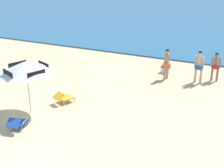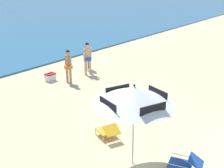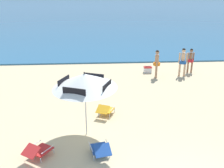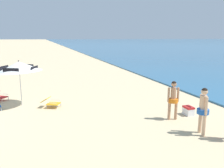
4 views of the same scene
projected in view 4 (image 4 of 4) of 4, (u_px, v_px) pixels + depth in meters
The scene contains 5 objects.
beach_umbrella_striped_main at pixel (19, 67), 11.60m from camera, with size 2.92×2.93×2.36m.
lounge_chair_facing_sea at pixel (51, 102), 11.67m from camera, with size 0.85×1.03×0.52m.
person_standing_beside at pixel (173, 98), 9.81m from camera, with size 0.41×0.49×1.69m.
person_wading_in at pixel (203, 108), 8.30m from camera, with size 0.51×0.43×1.74m.
cooler_box at pixel (188, 111), 10.55m from camera, with size 0.50×0.36×0.43m.
Camera 4 is at (9.68, 4.72, 3.49)m, focal length 37.10 mm.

